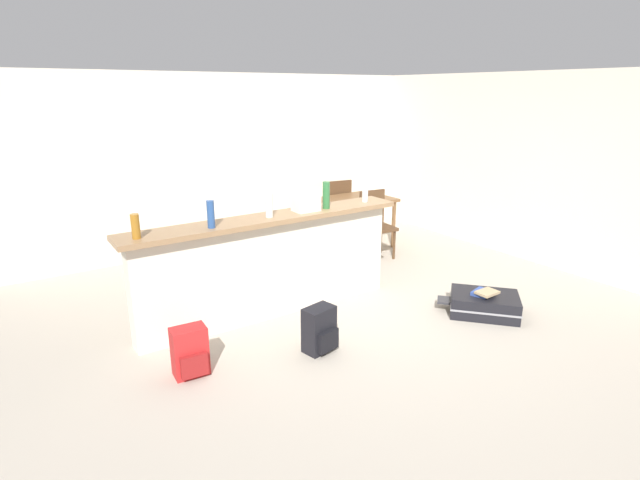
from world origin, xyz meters
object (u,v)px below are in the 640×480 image
Objects in this scene: dining_chair_far_side at (337,206)px; backpack_red at (190,353)px; suitcase_flat_black at (484,304)px; bottle_blue at (211,214)px; bottle_clear at (365,189)px; bottle_green at (326,195)px; dining_table at (354,205)px; book_stack at (484,293)px; bottle_white at (269,205)px; grocery_bag at (306,200)px; backpack_black at (320,330)px; dining_chair_near_partition at (375,221)px; bottle_amber at (135,226)px.

dining_chair_far_side is 4.21m from backpack_red.
dining_chair_far_side reaches higher than suitcase_flat_black.
bottle_clear is at bearing 2.37° from bottle_blue.
dining_table is (1.46, 1.40, -0.56)m from bottle_green.
book_stack is at bearing -25.47° from bottle_blue.
book_stack is (1.83, -1.23, -0.93)m from bottle_white.
dining_chair_far_side is at bearing 80.94° from dining_table.
grocery_bag is at bearing 3.88° from bottle_blue.
backpack_red is at bearing -160.99° from bottle_green.
bottle_blue is 2.95m from suitcase_flat_black.
backpack_black is at bearing -53.04° from bottle_blue.
bottle_clear is 1.74m from dining_table.
dining_chair_near_partition is at bearing -90.33° from dining_table.
bottle_amber is at bearing -179.52° from bottle_green.
bottle_blue is at bearing 126.96° from backpack_black.
backpack_black is 1.62× the size of book_stack.
bottle_amber is at bearing 146.06° from backpack_black.
bottle_green is 0.26× the size of dining_table.
suitcase_flat_black is (-0.37, -3.16, -0.41)m from dining_chair_far_side.
bottle_blue is at bearing -174.95° from bottle_white.
bottle_blue is at bearing 154.53° from book_stack.
grocery_bag is 2.16m from suitcase_flat_black.
book_stack reaches higher than suitcase_flat_black.
book_stack is at bearing -163.85° from suitcase_flat_black.
bottle_amber reaches higher than dining_chair_near_partition.
dining_chair_near_partition reaches higher than dining_table.
bottle_clear reaches higher than bottle_white.
bottle_white reaches higher than backpack_red.
suitcase_flat_black is 1.89m from backpack_black.
grocery_bag is 2.71m from dining_chair_far_side.
dining_table is at bearing 33.04° from bottle_white.
suitcase_flat_black is (3.14, -1.19, -1.06)m from bottle_amber.
bottle_blue is 1.43m from backpack_black.
bottle_clear reaches higher than bottle_amber.
backpack_red is at bearing -150.55° from bottle_white.
backpack_black is at bearing -89.91° from bottle_white.
dining_table is 2.66m from book_stack.
grocery_bag reaches higher than dining_table.
backpack_red is (-0.47, -0.57, -0.99)m from bottle_blue.
dining_chair_near_partition is (0.91, 0.87, -0.69)m from bottle_clear.
grocery_bag reaches higher than backpack_red.
dining_table is at bearing -99.06° from dining_chair_far_side.
bottle_clear reaches higher than book_stack.
dining_chair_near_partition is at bearing 22.60° from bottle_white.
suitcase_flat_black is (1.86, -1.22, -1.07)m from bottle_white.
bottle_green is at bearing -6.25° from grocery_bag.
dining_chair_far_side is at bearing 29.29° from bottle_amber.
backpack_black is (-0.44, -0.91, -0.97)m from grocery_bag.
dining_chair_near_partition is 2.79m from backpack_black.
bottle_blue is at bearing -152.38° from dining_table.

